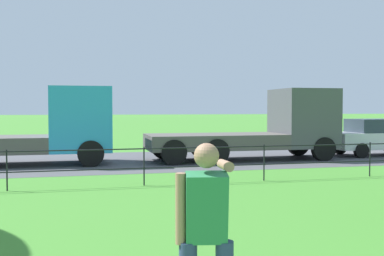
% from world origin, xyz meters
% --- Properties ---
extents(street_strip, '(80.00, 7.09, 0.01)m').
position_xyz_m(street_strip, '(0.00, 20.16, 0.00)').
color(street_strip, '#4C4C51').
rests_on(street_strip, ground).
extents(park_fence, '(29.93, 0.04, 1.00)m').
position_xyz_m(park_fence, '(-0.00, 14.47, 0.67)').
color(park_fence, black).
rests_on(park_fence, ground).
extents(person_thrower, '(0.63, 0.76, 1.69)m').
position_xyz_m(person_thrower, '(1.02, 6.36, 0.92)').
color(person_thrower, navy).
rests_on(person_thrower, ground).
extents(flatbed_truck_far_right, '(7.31, 2.46, 2.75)m').
position_xyz_m(flatbed_truck_far_right, '(-1.31, 19.87, 1.22)').
color(flatbed_truck_far_right, '#2D99D1').
rests_on(flatbed_truck_far_right, ground).
extents(flatbed_truck_center, '(7.32, 2.47, 2.75)m').
position_xyz_m(flatbed_truck_center, '(7.31, 19.54, 1.22)').
color(flatbed_truck_center, '#4C4C51').
rests_on(flatbed_truck_center, ground).
extents(car_white_left, '(4.02, 1.86, 1.54)m').
position_xyz_m(car_white_left, '(12.28, 19.79, 0.78)').
color(car_white_left, silver).
rests_on(car_white_left, ground).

